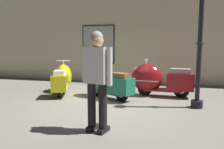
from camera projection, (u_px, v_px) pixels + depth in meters
The scene contains 7 objects.
ground_plane at pixel (101, 106), 5.42m from camera, with size 60.00×60.00×0.00m, color slate.
showroom_back_wall at pixel (128, 35), 8.88m from camera, with size 18.00×0.24×3.99m.
scooter_0 at pixel (63, 78), 6.89m from camera, with size 1.05×1.77×1.05m.
scooter_1 at pixel (105, 82), 6.24m from camera, with size 1.69×1.19×1.02m.
scooter_2 at pixel (157, 80), 6.44m from camera, with size 1.85×0.63×1.12m.
lamppost at pixel (200, 40), 5.03m from camera, with size 0.29×0.29×2.97m.
visitor_0 at pixel (97, 75), 3.62m from camera, with size 0.57×0.35×1.74m.
Camera 1 is at (1.58, -5.05, 1.46)m, focal length 34.12 mm.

